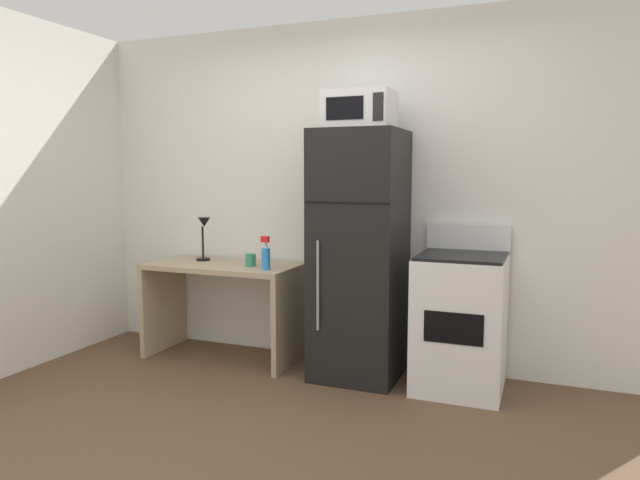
{
  "coord_description": "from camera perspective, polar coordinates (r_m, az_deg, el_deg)",
  "views": [
    {
      "loc": [
        1.42,
        -2.52,
        1.45
      ],
      "look_at": [
        -0.02,
        1.1,
        1.0
      ],
      "focal_mm": 32.27,
      "sensor_mm": 36.0,
      "label": 1
    }
  ],
  "objects": [
    {
      "name": "coffee_mug",
      "position": [
        4.42,
        -6.9,
        -1.97
      ],
      "size": [
        0.08,
        0.08,
        0.09
      ],
      "primitive_type": "cylinder",
      "color": "#338C66",
      "rests_on": "desk"
    },
    {
      "name": "desk",
      "position": [
        4.62,
        -9.53,
        -5.07
      ],
      "size": [
        1.19,
        0.58,
        0.75
      ],
      "color": "tan",
      "rests_on": "ground"
    },
    {
      "name": "desk_lamp",
      "position": [
        4.72,
        -11.44,
        0.85
      ],
      "size": [
        0.14,
        0.12,
        0.35
      ],
      "color": "black",
      "rests_on": "desk"
    },
    {
      "name": "spray_bottle",
      "position": [
        4.23,
        -5.4,
        -1.63
      ],
      "size": [
        0.06,
        0.06,
        0.25
      ],
      "color": "#2D8CEA",
      "rests_on": "desk"
    },
    {
      "name": "refrigerator",
      "position": [
        4.08,
        3.93,
        -1.52
      ],
      "size": [
        0.6,
        0.63,
        1.75
      ],
      "color": "black",
      "rests_on": "ground"
    },
    {
      "name": "microwave",
      "position": [
        4.04,
        3.95,
        12.7
      ],
      "size": [
        0.46,
        0.35,
        0.26
      ],
      "color": "silver",
      "rests_on": "refrigerator"
    },
    {
      "name": "wall_back_white",
      "position": [
        4.46,
        3.09,
        4.63
      ],
      "size": [
        5.0,
        0.1,
        2.6
      ],
      "primitive_type": "cube",
      "color": "white",
      "rests_on": "ground"
    },
    {
      "name": "ground_plane",
      "position": [
        3.24,
        -7.38,
        -20.1
      ],
      "size": [
        12.0,
        12.0,
        0.0
      ],
      "primitive_type": "plane",
      "color": "brown"
    },
    {
      "name": "oven_range",
      "position": [
        4.01,
        13.74,
        -7.83
      ],
      "size": [
        0.57,
        0.61,
        1.1
      ],
      "color": "white",
      "rests_on": "ground"
    }
  ]
}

